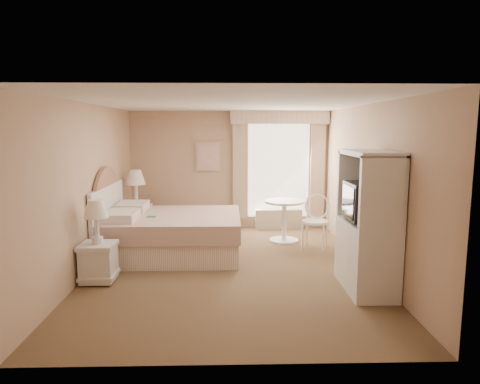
{
  "coord_description": "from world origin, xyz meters",
  "views": [
    {
      "loc": [
        -0.01,
        -6.37,
        2.12
      ],
      "look_at": [
        0.16,
        0.3,
        1.14
      ],
      "focal_mm": 32.0,
      "sensor_mm": 36.0,
      "label": 1
    }
  ],
  "objects_px": {
    "nightstand_near": "(98,252)",
    "armoire": "(368,233)",
    "round_table": "(284,214)",
    "nightstand_far": "(137,212)",
    "cafe_chair": "(316,217)",
    "bed": "(164,232)"
  },
  "relations": [
    {
      "from": "nightstand_near",
      "to": "armoire",
      "type": "height_order",
      "value": "armoire"
    },
    {
      "from": "round_table",
      "to": "nightstand_near",
      "type": "bearing_deg",
      "value": -143.53
    },
    {
      "from": "nightstand_far",
      "to": "cafe_chair",
      "type": "xyz_separation_m",
      "value": [
        3.39,
        -0.87,
        0.07
      ]
    },
    {
      "from": "nightstand_far",
      "to": "round_table",
      "type": "bearing_deg",
      "value": -8.14
    },
    {
      "from": "nightstand_near",
      "to": "cafe_chair",
      "type": "bearing_deg",
      "value": 26.21
    },
    {
      "from": "cafe_chair",
      "to": "nightstand_near",
      "type": "bearing_deg",
      "value": -131.68
    },
    {
      "from": "nightstand_near",
      "to": "armoire",
      "type": "bearing_deg",
      "value": -5.84
    },
    {
      "from": "nightstand_near",
      "to": "nightstand_far",
      "type": "height_order",
      "value": "nightstand_far"
    },
    {
      "from": "nightstand_far",
      "to": "cafe_chair",
      "type": "bearing_deg",
      "value": -14.38
    },
    {
      "from": "bed",
      "to": "cafe_chair",
      "type": "xyz_separation_m",
      "value": [
        2.66,
        0.38,
        0.17
      ]
    },
    {
      "from": "nightstand_near",
      "to": "bed",
      "type": "bearing_deg",
      "value": 60.55
    },
    {
      "from": "bed",
      "to": "armoire",
      "type": "relative_size",
      "value": 1.26
    },
    {
      "from": "bed",
      "to": "round_table",
      "type": "relative_size",
      "value": 2.97
    },
    {
      "from": "bed",
      "to": "armoire",
      "type": "height_order",
      "value": "armoire"
    },
    {
      "from": "nightstand_near",
      "to": "nightstand_far",
      "type": "xyz_separation_m",
      "value": [
        0.0,
        2.54,
        0.06
      ]
    },
    {
      "from": "bed",
      "to": "cafe_chair",
      "type": "bearing_deg",
      "value": 8.05
    },
    {
      "from": "nightstand_far",
      "to": "round_table",
      "type": "xyz_separation_m",
      "value": [
        2.88,
        -0.41,
        0.03
      ]
    },
    {
      "from": "bed",
      "to": "round_table",
      "type": "bearing_deg",
      "value": 21.23
    },
    {
      "from": "bed",
      "to": "nightstand_far",
      "type": "xyz_separation_m",
      "value": [
        -0.73,
        1.25,
        0.11
      ]
    },
    {
      "from": "nightstand_far",
      "to": "round_table",
      "type": "distance_m",
      "value": 2.91
    },
    {
      "from": "nightstand_near",
      "to": "cafe_chair",
      "type": "relative_size",
      "value": 1.18
    },
    {
      "from": "nightstand_near",
      "to": "armoire",
      "type": "relative_size",
      "value": 0.62
    }
  ]
}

